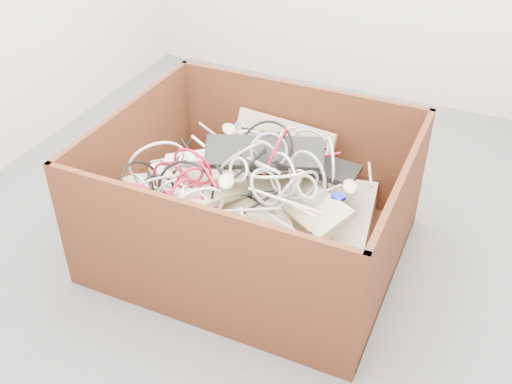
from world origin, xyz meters
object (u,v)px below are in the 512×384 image
at_px(cardboard_box, 251,222).
at_px(power_strip_right, 173,186).
at_px(vga_plug, 338,197).
at_px(power_strip_left, 201,158).

relative_size(cardboard_box, power_strip_right, 4.27).
xyz_separation_m(power_strip_right, vga_plug, (0.68, 0.14, 0.05)).
bearing_deg(vga_plug, power_strip_left, -155.28).
relative_size(cardboard_box, power_strip_left, 3.62).
bearing_deg(power_strip_left, cardboard_box, -26.74).
bearing_deg(vga_plug, power_strip_right, -140.73).
height_order(power_strip_left, power_strip_right, power_strip_left).
height_order(cardboard_box, power_strip_right, cardboard_box).
height_order(power_strip_left, vga_plug, power_strip_left).
distance_m(power_strip_left, power_strip_right, 0.18).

